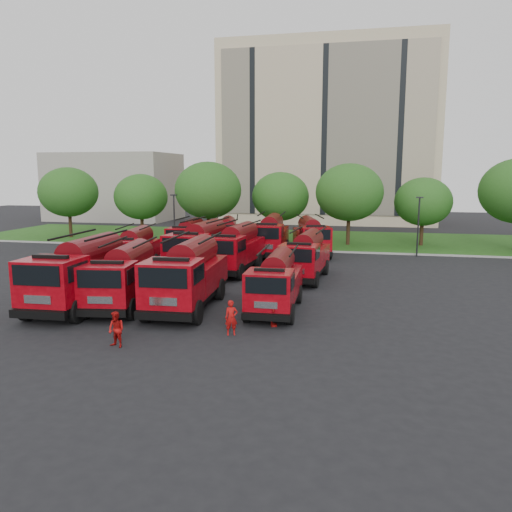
{
  "coord_description": "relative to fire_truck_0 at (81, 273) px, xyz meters",
  "views": [
    {
      "loc": [
        7.37,
        -26.98,
        7.1
      ],
      "look_at": [
        0.72,
        4.0,
        1.8
      ],
      "focal_mm": 35.0,
      "sensor_mm": 36.0,
      "label": 1
    }
  ],
  "objects": [
    {
      "name": "lawn",
      "position": [
        7.22,
        29.5,
        -1.77
      ],
      "size": [
        70.0,
        16.0,
        0.12
      ],
      "primitive_type": "cube",
      "color": "#1A4312",
      "rests_on": "ground"
    },
    {
      "name": "side_building",
      "position": [
        -22.78,
        47.5,
        3.17
      ],
      "size": [
        18.0,
        12.0,
        10.0
      ],
      "primitive_type": "cube",
      "color": "gray",
      "rests_on": "ground"
    },
    {
      "name": "firefighter_0",
      "position": [
        9.07,
        -2.95,
        -1.83
      ],
      "size": [
        0.68,
        0.59,
        1.56
      ],
      "primitive_type": "imported",
      "rotation": [
        0.0,
        0.0,
        0.37
      ],
      "color": "#9D0C0C",
      "rests_on": "ground"
    },
    {
      "name": "fire_truck_6",
      "position": [
        5.66,
        10.95,
        -0.13
      ],
      "size": [
        3.11,
        7.59,
        3.38
      ],
      "rotation": [
        0.0,
        0.0,
        -0.06
      ],
      "color": "black",
      "rests_on": "ground"
    },
    {
      "name": "fire_truck_10",
      "position": [
        6.81,
        18.69,
        -0.1
      ],
      "size": [
        3.18,
        7.74,
        3.45
      ],
      "rotation": [
        0.0,
        0.0,
        0.07
      ],
      "color": "black",
      "rests_on": "ground"
    },
    {
      "name": "firefighter_3",
      "position": [
        10.67,
        3.98,
        -1.83
      ],
      "size": [
        1.34,
        1.23,
        1.87
      ],
      "primitive_type": "imported",
      "rotation": [
        0.0,
        0.0,
        3.79
      ],
      "color": "black",
      "rests_on": "ground"
    },
    {
      "name": "firefighter_2",
      "position": [
        10.64,
        -1.34,
        -1.83
      ],
      "size": [
        0.77,
        1.07,
        1.64
      ],
      "primitive_type": "imported",
      "rotation": [
        0.0,
        0.0,
        1.83
      ],
      "color": "#9D0C0C",
      "rests_on": "ground"
    },
    {
      "name": "fire_truck_4",
      "position": [
        -1.59,
        9.49,
        -0.27
      ],
      "size": [
        3.37,
        7.11,
        3.11
      ],
      "rotation": [
        0.0,
        0.0,
        0.15
      ],
      "color": "black",
      "rests_on": "ground"
    },
    {
      "name": "fire_truck_1",
      "position": [
        2.21,
        0.58,
        -0.19
      ],
      "size": [
        3.45,
        7.43,
        3.26
      ],
      "rotation": [
        0.0,
        0.0,
        0.14
      ],
      "color": "black",
      "rests_on": "ground"
    },
    {
      "name": "tree_5",
      "position": [
        20.22,
        27.0,
        2.51
      ],
      "size": [
        5.46,
        5.46,
        6.68
      ],
      "color": "#382314",
      "rests_on": "ground"
    },
    {
      "name": "firefighter_4",
      "position": [
        1.0,
        5.99,
        -1.83
      ],
      "size": [
        0.84,
        0.86,
        1.48
      ],
      "primitive_type": "imported",
      "rotation": [
        0.0,
        0.0,
        2.29
      ],
      "color": "black",
      "rests_on": "ground"
    },
    {
      "name": "lamp_post_0",
      "position": [
        -2.78,
        20.7,
        1.06
      ],
      "size": [
        0.6,
        0.25,
        5.11
      ],
      "color": "black",
      "rests_on": "ground"
    },
    {
      "name": "fire_truck_11",
      "position": [
        10.22,
        19.78,
        -0.22
      ],
      "size": [
        4.12,
        7.41,
        3.2
      ],
      "rotation": [
        0.0,
        0.0,
        0.26
      ],
      "color": "black",
      "rests_on": "ground"
    },
    {
      "name": "tree_3",
      "position": [
        6.22,
        27.5,
        2.85
      ],
      "size": [
        5.88,
        5.88,
        7.19
      ],
      "color": "#382314",
      "rests_on": "ground"
    },
    {
      "name": "fire_truck_7",
      "position": [
        10.91,
        9.59,
        -0.26
      ],
      "size": [
        2.91,
        7.03,
        3.13
      ],
      "rotation": [
        0.0,
        0.0,
        -0.07
      ],
      "color": "black",
      "rests_on": "ground"
    },
    {
      "name": "fire_truck_8",
      "position": [
        -0.69,
        18.69,
        -0.36
      ],
      "size": [
        2.55,
        6.5,
        2.93
      ],
      "rotation": [
        0.0,
        0.0,
        0.03
      ],
      "color": "black",
      "rests_on": "ground"
    },
    {
      "name": "curb",
      "position": [
        7.22,
        21.4,
        -1.76
      ],
      "size": [
        70.0,
        0.3,
        0.14
      ],
      "primitive_type": "cube",
      "color": "gray",
      "rests_on": "ground"
    },
    {
      "name": "ground",
      "position": [
        7.22,
        3.5,
        -1.83
      ],
      "size": [
        140.0,
        140.0,
        0.0
      ],
      "primitive_type": "plane",
      "color": "black",
      "rests_on": "ground"
    },
    {
      "name": "tree_2",
      "position": [
        -0.78,
        25.0,
        3.52
      ],
      "size": [
        6.72,
        6.72,
        8.22
      ],
      "color": "#382314",
      "rests_on": "ground"
    },
    {
      "name": "fire_truck_0",
      "position": [
        0.0,
        0.0,
        0.0
      ],
      "size": [
        3.2,
        8.11,
        3.64
      ],
      "rotation": [
        0.0,
        0.0,
        0.04
      ],
      "color": "black",
      "rests_on": "ground"
    },
    {
      "name": "tree_0",
      "position": [
        -16.78,
        25.5,
        3.19
      ],
      "size": [
        6.3,
        6.3,
        7.7
      ],
      "color": "#382314",
      "rests_on": "ground"
    },
    {
      "name": "fire_truck_9",
      "position": [
        2.94,
        18.74,
        -0.25
      ],
      "size": [
        3.91,
        7.26,
        3.14
      ],
      "rotation": [
        0.0,
        0.0,
        0.23
      ],
      "color": "black",
      "rests_on": "ground"
    },
    {
      "name": "firefighter_5",
      "position": [
        9.77,
        6.41,
        -1.83
      ],
      "size": [
        1.88,
        1.15,
        1.89
      ],
      "primitive_type": "imported",
      "rotation": [
        0.0,
        0.0,
        3.38
      ],
      "color": "black",
      "rests_on": "ground"
    },
    {
      "name": "tree_4",
      "position": [
        13.22,
        26.0,
        3.39
      ],
      "size": [
        6.55,
        6.55,
        8.01
      ],
      "color": "#382314",
      "rests_on": "ground"
    },
    {
      "name": "lamp_post_1",
      "position": [
        19.22,
        20.7,
        1.06
      ],
      "size": [
        0.6,
        0.25,
        5.11
      ],
      "color": "black",
      "rests_on": "ground"
    },
    {
      "name": "fire_truck_3",
      "position": [
        10.28,
        1.45,
        -0.35
      ],
      "size": [
        2.55,
        6.57,
        2.96
      ],
      "rotation": [
        0.0,
        0.0,
        0.03
      ],
      "color": "black",
      "rests_on": "ground"
    },
    {
      "name": "fire_truck_2",
      "position": [
        5.67,
        0.9,
        -0.05
      ],
      "size": [
        3.2,
        7.93,
        3.55
      ],
      "rotation": [
        0.0,
        0.0,
        0.05
      ],
      "color": "black",
      "rests_on": "ground"
    },
    {
      "name": "firefighter_1",
      "position": [
        4.86,
        -5.48,
        -1.83
      ],
      "size": [
        0.82,
        0.6,
        1.5
      ],
      "primitive_type": "imported",
      "rotation": [
        0.0,
        0.0,
        -0.31
      ],
      "color": "#9D0C0C",
      "rests_on": "ground"
    },
    {
      "name": "tree_1",
      "position": [
        -8.78,
        26.5,
        2.72
      ],
      "size": [
        5.71,
        5.71,
        6.98
      ],
      "color": "#382314",
      "rests_on": "ground"
    },
    {
      "name": "apartment_building",
      "position": [
        9.22,
        51.44,
        10.67
      ],
      "size": [
        30.0,
        14.18,
        25.0
      ],
      "color": "#BBAC8B",
      "rests_on": "ground"
    },
    {
      "name": "fire_truck_5",
      "position": [
        3.09,
        10.75,
        -0.04
      ],
      "size": [
        3.21,
        7.95,
        3.56
      ],
      "rotation": [
        0.0,
        0.0,
        -0.05
      ],
      "color": "black",
      "rests_on": "ground"
    }
  ]
}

